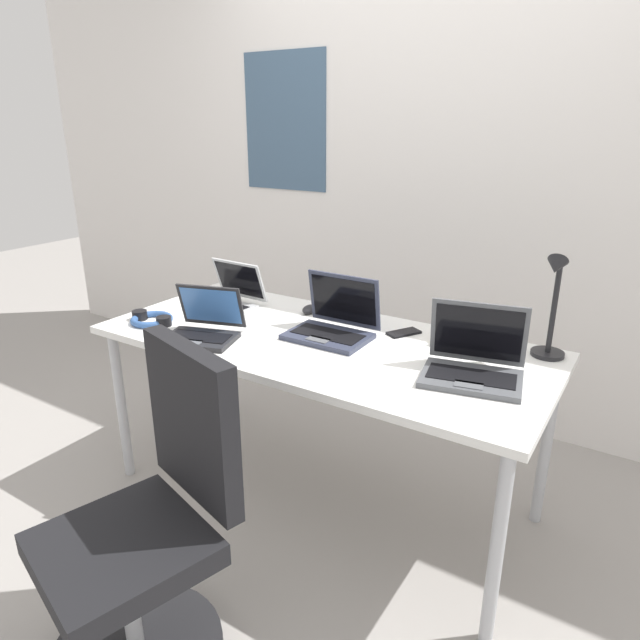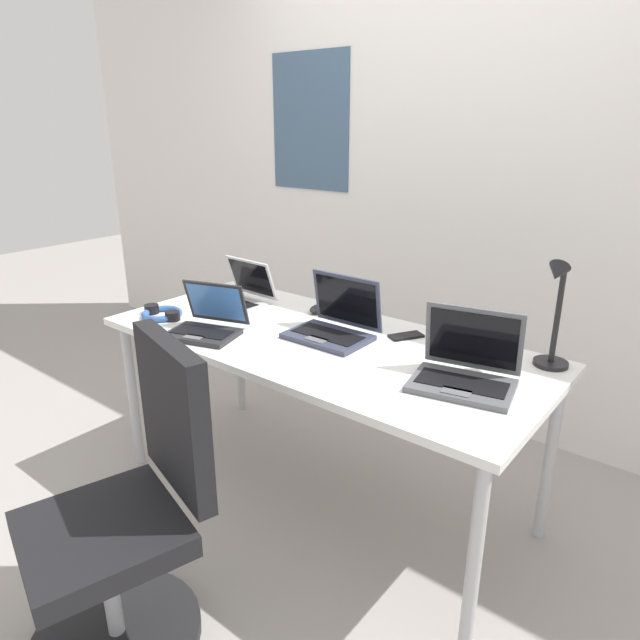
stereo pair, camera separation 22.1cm
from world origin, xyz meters
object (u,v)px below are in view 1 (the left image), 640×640
(laptop_by_keyboard, at_px, (227,299))
(computer_mouse, at_px, (309,309))
(laptop_back_right, at_px, (333,325))
(laptop_center, at_px, (203,328))
(laptop_near_mouse, at_px, (473,364))
(cell_phone, at_px, (404,333))
(book_stack, at_px, (463,338))
(desk_lamp, at_px, (553,307))
(office_chair, at_px, (150,541))
(headphones, at_px, (152,319))

(laptop_by_keyboard, relative_size, computer_mouse, 3.07)
(laptop_back_right, bearing_deg, laptop_by_keyboard, 175.14)
(laptop_center, bearing_deg, computer_mouse, 69.45)
(laptop_near_mouse, bearing_deg, cell_phone, 145.48)
(book_stack, bearing_deg, desk_lamp, 5.51)
(laptop_near_mouse, xyz_separation_m, office_chair, (-0.65, -0.88, -0.39))
(headphones, bearing_deg, laptop_back_right, 20.85)
(cell_phone, bearing_deg, headphones, -125.28)
(laptop_back_right, bearing_deg, cell_phone, 36.76)
(laptop_by_keyboard, distance_m, book_stack, 1.09)
(laptop_center, distance_m, office_chair, 0.85)
(laptop_by_keyboard, bearing_deg, cell_phone, 8.37)
(headphones, bearing_deg, desk_lamp, 18.31)
(laptop_back_right, distance_m, laptop_by_keyboard, 0.61)
(laptop_near_mouse, xyz_separation_m, headphones, (-1.34, -0.20, -0.03))
(desk_lamp, bearing_deg, laptop_back_right, -164.18)
(office_chair, bearing_deg, laptop_back_right, 87.29)
(computer_mouse, distance_m, office_chair, 1.22)
(computer_mouse, xyz_separation_m, book_stack, (0.71, 0.00, 0.01))
(laptop_by_keyboard, distance_m, computer_mouse, 0.39)
(computer_mouse, xyz_separation_m, office_chair, (0.19, -1.15, -0.36))
(desk_lamp, bearing_deg, office_chair, -124.90)
(book_stack, distance_m, office_chair, 1.31)
(laptop_near_mouse, bearing_deg, computer_mouse, 162.31)
(laptop_center, relative_size, computer_mouse, 3.50)
(laptop_near_mouse, relative_size, laptop_back_right, 1.14)
(computer_mouse, height_order, office_chair, office_chair)
(desk_lamp, height_order, laptop_near_mouse, desk_lamp)
(computer_mouse, bearing_deg, desk_lamp, -11.10)
(book_stack, height_order, office_chair, office_chair)
(desk_lamp, height_order, cell_phone, desk_lamp)
(laptop_by_keyboard, relative_size, book_stack, 1.38)
(desk_lamp, height_order, laptop_center, desk_lamp)
(desk_lamp, xyz_separation_m, office_chair, (-0.82, -1.18, -0.54))
(laptop_by_keyboard, xyz_separation_m, office_chair, (0.56, -1.01, -0.38))
(headphones, height_order, office_chair, office_chair)
(laptop_back_right, height_order, cell_phone, laptop_back_right)
(headphones, bearing_deg, computer_mouse, 43.29)
(laptop_center, height_order, cell_phone, laptop_center)
(computer_mouse, height_order, book_stack, book_stack)
(laptop_center, distance_m, headphones, 0.32)
(laptop_back_right, bearing_deg, office_chair, -92.71)
(desk_lamp, distance_m, office_chair, 1.53)
(laptop_back_right, relative_size, office_chair, 0.33)
(laptop_back_right, height_order, laptop_center, laptop_back_right)
(laptop_near_mouse, xyz_separation_m, computer_mouse, (-0.84, 0.27, -0.03))
(laptop_near_mouse, distance_m, laptop_center, 1.05)
(laptop_back_right, relative_size, laptop_by_keyboard, 1.10)
(laptop_near_mouse, height_order, headphones, laptop_near_mouse)
(book_stack, bearing_deg, laptop_center, -151.38)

